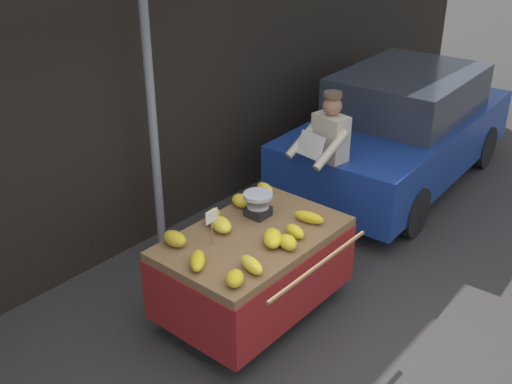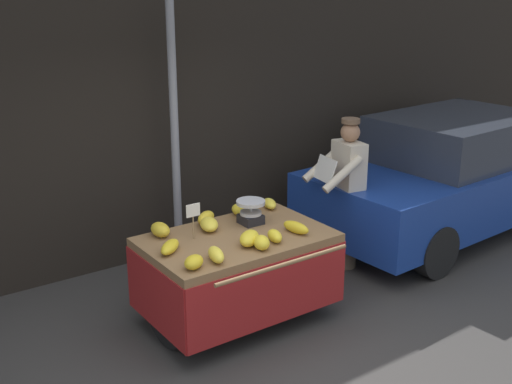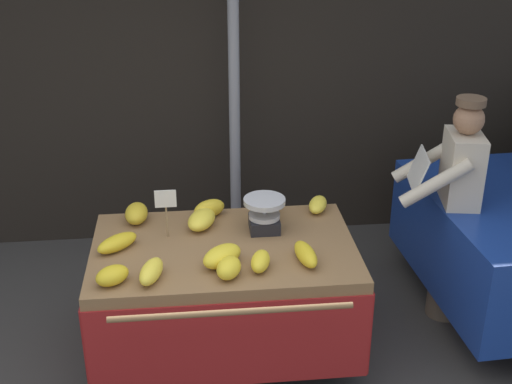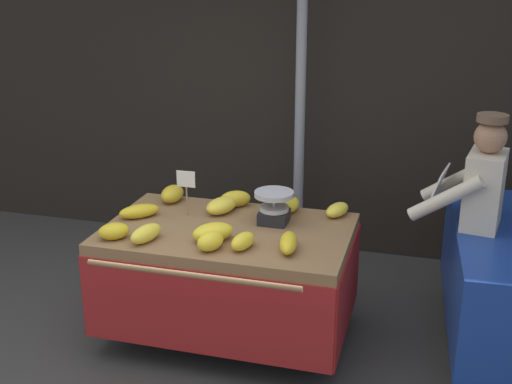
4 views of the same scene
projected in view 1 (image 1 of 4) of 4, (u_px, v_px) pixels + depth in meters
The scene contains 20 objects.
ground_plane at pixel (299, 361), 5.29m from camera, with size 60.00×60.00×0.00m, color #383533.
back_wall at pixel (86, 96), 6.01m from camera, with size 16.00×0.24×3.64m, color black.
street_pole at pixel (153, 128), 6.21m from camera, with size 0.09×0.09×2.93m, color gray.
banana_cart at pixel (254, 256), 5.60m from camera, with size 1.73×1.29×0.87m.
weighing_scale at pixel (258, 205), 5.74m from camera, with size 0.28×0.28×0.24m.
price_sign at pixel (212, 220), 5.22m from camera, with size 0.14×0.01×0.34m.
banana_bunch_0 at pixel (252, 265), 4.95m from camera, with size 0.12×0.27×0.11m, color yellow.
banana_bunch_1 at pixel (235, 278), 4.79m from camera, with size 0.14×0.21×0.11m, color gold.
banana_bunch_2 at pixel (221, 224), 5.53m from camera, with size 0.17×0.28×0.12m, color yellow.
banana_bunch_3 at pixel (309, 217), 5.66m from camera, with size 0.11×0.30×0.11m, color gold.
banana_bunch_4 at pixel (198, 261), 5.02m from camera, with size 0.12×0.30×0.10m, color gold.
banana_bunch_5 at pixel (295, 231), 5.43m from camera, with size 0.11×0.22×0.11m, color yellow.
banana_bunch_6 at pixel (273, 238), 5.31m from camera, with size 0.16×0.28×0.13m, color yellow.
banana_bunch_7 at pixel (242, 201), 5.94m from camera, with size 0.16×0.23×0.12m, color yellow.
banana_bunch_8 at pixel (175, 239), 5.30m from camera, with size 0.16×0.25×0.13m, color gold.
banana_bunch_9 at pixel (288, 242), 5.25m from camera, with size 0.14×0.20×0.12m, color yellow.
banana_bunch_10 at pixel (265, 188), 6.20m from camera, with size 0.12×0.24×0.10m, color yellow.
banana_bunch_11 at pixel (213, 216), 5.66m from camera, with size 0.12×0.24×0.13m, color gold.
vendor_person at pixel (328, 165), 6.82m from camera, with size 0.63×0.58×1.71m.
parked_car at pixel (401, 129), 8.17m from camera, with size 3.99×1.91×1.51m.
Camera 1 is at (-3.35, -2.33, 3.69)m, focal length 43.09 mm.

